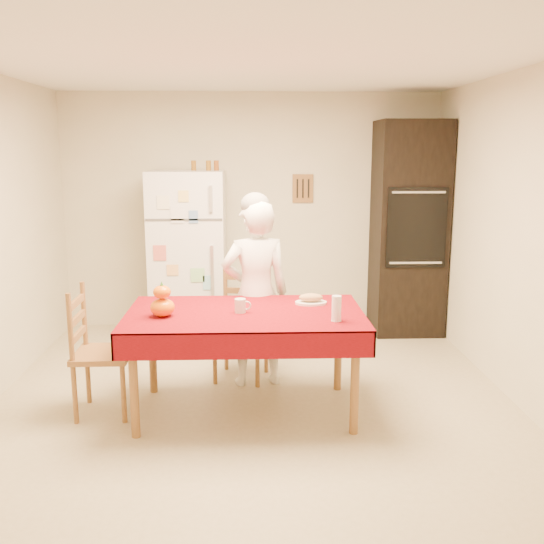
{
  "coord_description": "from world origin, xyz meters",
  "views": [
    {
      "loc": [
        -0.02,
        -4.27,
        1.91
      ],
      "look_at": [
        0.15,
        0.2,
        1.0
      ],
      "focal_mm": 40.0,
      "sensor_mm": 36.0,
      "label": 1
    }
  ],
  "objects_px": {
    "wine_glass": "(336,308)",
    "chair_left": "(94,347)",
    "dining_table": "(245,321)",
    "chair_far": "(243,318)",
    "oven_cabinet": "(408,229)",
    "pumpkin_lower": "(163,307)",
    "bread_plate": "(311,303)",
    "seated_woman": "(256,294)",
    "refrigerator": "(189,255)",
    "coffee_mug": "(240,306)"
  },
  "relations": [
    {
      "from": "wine_glass",
      "to": "chair_left",
      "type": "bearing_deg",
      "value": 171.01
    },
    {
      "from": "dining_table",
      "to": "chair_far",
      "type": "relative_size",
      "value": 1.79
    },
    {
      "from": "oven_cabinet",
      "to": "pumpkin_lower",
      "type": "xyz_separation_m",
      "value": [
        -2.26,
        -2.08,
        -0.27
      ]
    },
    {
      "from": "wine_glass",
      "to": "bread_plate",
      "type": "xyz_separation_m",
      "value": [
        -0.13,
        0.47,
        -0.08
      ]
    },
    {
      "from": "oven_cabinet",
      "to": "seated_woman",
      "type": "distance_m",
      "value": 2.18
    },
    {
      "from": "refrigerator",
      "to": "wine_glass",
      "type": "xyz_separation_m",
      "value": [
        1.22,
        -2.19,
        -0.0
      ]
    },
    {
      "from": "refrigerator",
      "to": "oven_cabinet",
      "type": "distance_m",
      "value": 2.29
    },
    {
      "from": "refrigerator",
      "to": "wine_glass",
      "type": "height_order",
      "value": "refrigerator"
    },
    {
      "from": "chair_far",
      "to": "dining_table",
      "type": "bearing_deg",
      "value": -74.19
    },
    {
      "from": "refrigerator",
      "to": "bread_plate",
      "type": "distance_m",
      "value": 2.04
    },
    {
      "from": "coffee_mug",
      "to": "oven_cabinet",
      "type": "bearing_deg",
      "value": 49.27
    },
    {
      "from": "bread_plate",
      "to": "coffee_mug",
      "type": "bearing_deg",
      "value": -156.85
    },
    {
      "from": "wine_glass",
      "to": "refrigerator",
      "type": "bearing_deg",
      "value": 118.99
    },
    {
      "from": "chair_far",
      "to": "chair_left",
      "type": "xyz_separation_m",
      "value": [
        -1.07,
        -0.72,
        0.0
      ]
    },
    {
      "from": "chair_left",
      "to": "coffee_mug",
      "type": "height_order",
      "value": "chair_left"
    },
    {
      "from": "coffee_mug",
      "to": "dining_table",
      "type": "bearing_deg",
      "value": 24.32
    },
    {
      "from": "dining_table",
      "to": "coffee_mug",
      "type": "bearing_deg",
      "value": -155.68
    },
    {
      "from": "refrigerator",
      "to": "dining_table",
      "type": "relative_size",
      "value": 1.0
    },
    {
      "from": "coffee_mug",
      "to": "pumpkin_lower",
      "type": "distance_m",
      "value": 0.55
    },
    {
      "from": "seated_woman",
      "to": "coffee_mug",
      "type": "bearing_deg",
      "value": 68.6
    },
    {
      "from": "coffee_mug",
      "to": "pumpkin_lower",
      "type": "bearing_deg",
      "value": -171.54
    },
    {
      "from": "chair_far",
      "to": "pumpkin_lower",
      "type": "height_order",
      "value": "chair_far"
    },
    {
      "from": "oven_cabinet",
      "to": "chair_left",
      "type": "bearing_deg",
      "value": -144.72
    },
    {
      "from": "chair_left",
      "to": "pumpkin_lower",
      "type": "bearing_deg",
      "value": -102.15
    },
    {
      "from": "refrigerator",
      "to": "oven_cabinet",
      "type": "xyz_separation_m",
      "value": [
        2.28,
        0.05,
        0.25
      ]
    },
    {
      "from": "oven_cabinet",
      "to": "chair_far",
      "type": "bearing_deg",
      "value": -143.82
    },
    {
      "from": "chair_far",
      "to": "coffee_mug",
      "type": "xyz_separation_m",
      "value": [
        -0.01,
        -0.75,
        0.3
      ]
    },
    {
      "from": "chair_far",
      "to": "pumpkin_lower",
      "type": "distance_m",
      "value": 1.04
    },
    {
      "from": "chair_left",
      "to": "seated_woman",
      "type": "bearing_deg",
      "value": -65.74
    },
    {
      "from": "refrigerator",
      "to": "chair_left",
      "type": "xyz_separation_m",
      "value": [
        -0.5,
        -1.92,
        -0.34
      ]
    },
    {
      "from": "oven_cabinet",
      "to": "dining_table",
      "type": "xyz_separation_m",
      "value": [
        -1.69,
        -1.98,
        -0.41
      ]
    },
    {
      "from": "chair_far",
      "to": "coffee_mug",
      "type": "bearing_deg",
      "value": -76.81
    },
    {
      "from": "refrigerator",
      "to": "chair_left",
      "type": "relative_size",
      "value": 1.79
    },
    {
      "from": "refrigerator",
      "to": "dining_table",
      "type": "distance_m",
      "value": 2.03
    },
    {
      "from": "seated_woman",
      "to": "bread_plate",
      "type": "relative_size",
      "value": 6.34
    },
    {
      "from": "seated_woman",
      "to": "pumpkin_lower",
      "type": "bearing_deg",
      "value": 34.71
    },
    {
      "from": "chair_far",
      "to": "bread_plate",
      "type": "height_order",
      "value": "chair_far"
    },
    {
      "from": "chair_left",
      "to": "seated_woman",
      "type": "distance_m",
      "value": 1.32
    },
    {
      "from": "refrigerator",
      "to": "bread_plate",
      "type": "bearing_deg",
      "value": -57.72
    },
    {
      "from": "oven_cabinet",
      "to": "seated_woman",
      "type": "bearing_deg",
      "value": -138.26
    },
    {
      "from": "dining_table",
      "to": "chair_left",
      "type": "xyz_separation_m",
      "value": [
        -1.1,
        0.01,
        -0.18
      ]
    },
    {
      "from": "oven_cabinet",
      "to": "chair_far",
      "type": "distance_m",
      "value": 2.21
    },
    {
      "from": "oven_cabinet",
      "to": "chair_left",
      "type": "xyz_separation_m",
      "value": [
        -2.78,
        -1.97,
        -0.59
      ]
    },
    {
      "from": "coffee_mug",
      "to": "chair_far",
      "type": "bearing_deg",
      "value": 89.48
    },
    {
      "from": "refrigerator",
      "to": "dining_table",
      "type": "xyz_separation_m",
      "value": [
        0.59,
        -1.94,
        -0.16
      ]
    },
    {
      "from": "pumpkin_lower",
      "to": "coffee_mug",
      "type": "bearing_deg",
      "value": 8.46
    },
    {
      "from": "chair_far",
      "to": "seated_woman",
      "type": "xyz_separation_m",
      "value": [
        0.11,
        -0.18,
        0.25
      ]
    },
    {
      "from": "dining_table",
      "to": "bread_plate",
      "type": "xyz_separation_m",
      "value": [
        0.5,
        0.21,
        0.08
      ]
    },
    {
      "from": "coffee_mug",
      "to": "seated_woman",
      "type": "bearing_deg",
      "value": 78.45
    },
    {
      "from": "dining_table",
      "to": "wine_glass",
      "type": "relative_size",
      "value": 9.66
    }
  ]
}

